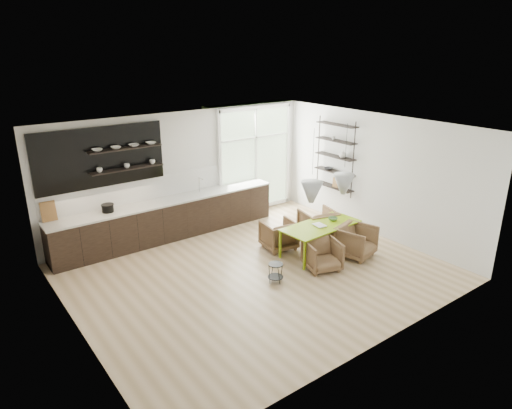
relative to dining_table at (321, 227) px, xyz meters
name	(u,v)px	position (x,y,z in m)	size (l,w,h in m)	color
room	(248,186)	(-1.09, 1.19, 0.85)	(7.02, 6.01, 2.91)	#D4B48F
kitchen_run	(165,214)	(-2.36, 2.78, -0.01)	(5.54, 0.69, 2.75)	black
right_shelving	(336,158)	(1.69, 1.27, 1.04)	(0.26, 1.22, 1.90)	black
dining_table	(321,227)	(0.00, 0.00, 0.00)	(1.84, 0.90, 0.66)	#86B30E
armchair_back_left	(279,235)	(-0.59, 0.72, -0.29)	(0.69, 0.71, 0.65)	brown
armchair_back_right	(318,224)	(0.52, 0.61, -0.26)	(0.76, 0.78, 0.71)	brown
armchair_front_left	(322,255)	(-0.51, -0.58, -0.30)	(0.67, 0.69, 0.62)	brown
armchair_front_right	(356,241)	(0.50, -0.58, -0.27)	(0.74, 0.76, 0.69)	brown
wire_stool	(276,270)	(-1.62, -0.44, -0.37)	(0.30, 0.30, 0.38)	black
table_book	(316,226)	(-0.17, -0.01, 0.06)	(0.21, 0.28, 0.03)	white
table_bowl	(333,219)	(0.41, 0.04, 0.08)	(0.20, 0.20, 0.06)	#58854E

